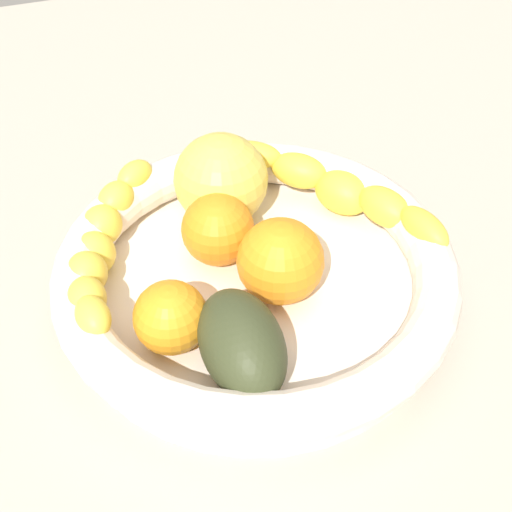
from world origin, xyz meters
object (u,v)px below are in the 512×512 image
at_px(orange_front, 171,317).
at_px(apple_yellow, 219,180).
at_px(banana_draped_left, 100,246).
at_px(orange_mid_left, 280,261).
at_px(fruit_bowl, 256,276).
at_px(avocado_dark, 242,344).
at_px(banana_draped_right, 339,190).
at_px(orange_mid_right, 218,230).

bearing_deg(orange_front, apple_yellow, 59.07).
relative_size(banana_draped_left, orange_mid_left, 2.83).
xyz_separation_m(banana_draped_left, orange_front, (0.03, -0.09, 0.00)).
distance_m(fruit_bowl, apple_yellow, 0.09).
distance_m(orange_front, avocado_dark, 0.05).
xyz_separation_m(banana_draped_right, apple_yellow, (-0.09, 0.03, 0.01)).
bearing_deg(banana_draped_right, avocado_dark, -134.37).
distance_m(orange_mid_left, apple_yellow, 0.10).
xyz_separation_m(orange_mid_right, avocado_dark, (-0.02, -0.11, -0.00)).
distance_m(banana_draped_right, orange_mid_left, 0.11).
relative_size(fruit_bowl, avocado_dark, 3.44).
relative_size(banana_draped_right, orange_mid_right, 3.22).
bearing_deg(banana_draped_right, orange_mid_left, -138.07).
xyz_separation_m(banana_draped_right, avocado_dark, (-0.13, -0.13, 0.00)).
bearing_deg(orange_mid_right, banana_draped_right, 9.45).
xyz_separation_m(fruit_bowl, avocado_dark, (-0.04, -0.07, 0.02)).
height_order(banana_draped_right, orange_front, orange_front).
relative_size(banana_draped_left, apple_yellow, 2.38).
bearing_deg(fruit_bowl, banana_draped_right, 31.87).
distance_m(fruit_bowl, orange_mid_right, 0.05).
xyz_separation_m(orange_mid_left, avocado_dark, (-0.05, -0.06, -0.00)).
distance_m(orange_front, orange_mid_right, 0.09).
xyz_separation_m(orange_mid_left, orange_mid_right, (-0.03, 0.05, -0.00)).
distance_m(banana_draped_right, orange_front, 0.19).
relative_size(fruit_bowl, banana_draped_right, 1.65).
bearing_deg(orange_front, banana_draped_right, 29.00).
distance_m(banana_draped_left, orange_front, 0.09).
bearing_deg(banana_draped_right, orange_front, -151.00).
height_order(banana_draped_left, avocado_dark, avocado_dark).
bearing_deg(banana_draped_left, avocado_dark, -61.00).
relative_size(orange_front, avocado_dark, 0.59).
relative_size(banana_draped_right, avocado_dark, 2.08).
relative_size(apple_yellow, avocado_dark, 0.87).
relative_size(banana_draped_left, avocado_dark, 2.07).
distance_m(apple_yellow, avocado_dark, 0.16).
bearing_deg(banana_draped_left, apple_yellow, 17.29).
bearing_deg(banana_draped_left, fruit_bowl, -26.76).
xyz_separation_m(banana_draped_left, apple_yellow, (0.10, 0.03, 0.01)).
relative_size(banana_draped_right, orange_mid_left, 2.84).
xyz_separation_m(orange_front, avocado_dark, (0.04, -0.04, 0.00)).
bearing_deg(banana_draped_right, apple_yellow, 163.30).
bearing_deg(fruit_bowl, avocado_dark, -115.81).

